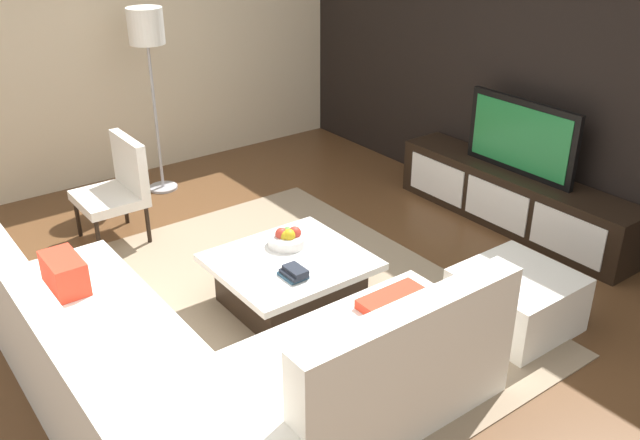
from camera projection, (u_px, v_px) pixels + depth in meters
name	position (u px, v px, depth m)	size (l,w,h in m)	color
ground_plane	(287.00, 316.00, 4.86)	(14.00, 14.00, 0.00)	brown
feature_wall_back	(554.00, 63.00, 5.69)	(6.40, 0.12, 2.80)	black
side_wall_left	(114.00, 36.00, 6.64)	(0.12, 5.20, 2.80)	beige
area_rug	(280.00, 309.00, 4.93)	(3.38, 2.68, 0.01)	gray
media_console	(513.00, 199.00, 6.03)	(2.31, 0.45, 0.50)	black
television	(521.00, 137.00, 5.78)	(1.08, 0.06, 0.64)	black
sectional_couch	(207.00, 368.00, 3.87)	(2.48, 2.32, 0.85)	white
coffee_table	(291.00, 281.00, 4.89)	(0.93, 1.02, 0.38)	black
accent_chair_near	(119.00, 184.00, 5.72)	(0.56, 0.51, 0.87)	black
floor_lamp	(147.00, 38.00, 6.20)	(0.32, 0.32, 1.74)	#A5A5AA
ottoman	(516.00, 300.00, 4.67)	(0.70, 0.70, 0.40)	white
fruit_bowl	(287.00, 238.00, 4.97)	(0.28, 0.28, 0.14)	silver
book_stack	(294.00, 273.00, 4.58)	(0.19, 0.14, 0.07)	#2D516B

